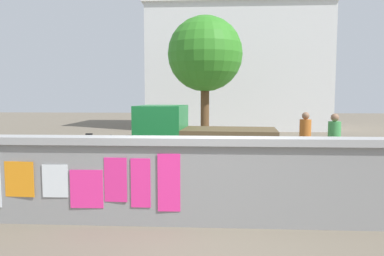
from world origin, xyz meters
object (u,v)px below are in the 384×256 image
Objects in this scene: person_bystander at (305,133)px; auto_rickshaw_truck at (199,142)px; motorcycle at (64,165)px; bicycle_near at (364,174)px; bicycle_far at (94,152)px; tree_roadside at (205,55)px; person_walking at (334,136)px.

auto_rickshaw_truck is at bearing -154.69° from person_bystander.
motorcycle is at bearing -157.63° from person_bystander.
bicycle_far is at bearing 159.39° from bicycle_near.
tree_roadside reaches higher than auto_rickshaw_truck.
motorcycle is at bearing -87.85° from bicycle_far.
bicycle_near is 7.52m from bicycle_far.
person_walking is at bearing 91.49° from bicycle_near.
bicycle_far is 6.81m from tree_roadside.
person_bystander is (6.32, 2.60, 0.52)m from motorcycle.
auto_rickshaw_truck is at bearing 19.34° from motorcycle.
bicycle_far is (-3.27, 1.37, -0.54)m from auto_rickshaw_truck.
motorcycle is 6.86m from person_bystander.
tree_roadside is (0.04, 6.19, 2.96)m from auto_rickshaw_truck.
person_bystander reaches higher than motorcycle.
auto_rickshaw_truck is at bearing 161.28° from bicycle_near.
person_walking is at bearing 9.83° from auto_rickshaw_truck.
tree_roadside is at bearing 89.67° from auto_rickshaw_truck.
bicycle_near is at bearing -18.72° from auto_rickshaw_truck.
person_walking is at bearing -55.65° from person_bystander.
bicycle_far is 0.31× the size of tree_roadside.
auto_rickshaw_truck is 2.29× the size of person_bystander.
bicycle_near and bicycle_far have the same top height.
motorcycle is (-3.18, -1.12, -0.44)m from auto_rickshaw_truck.
auto_rickshaw_truck reaches higher than person_bystander.
person_walking is 0.30× the size of tree_roadside.
bicycle_far is (-0.09, 2.49, -0.10)m from motorcycle.
tree_roadside reaches higher than motorcycle.
bicycle_far is at bearing 174.07° from person_walking.
bicycle_near is (6.95, -0.16, -0.10)m from motorcycle.
motorcycle is 7.14m from person_walking.
person_bystander is at bearing 1.04° from bicycle_far.
bicycle_near is 1.03× the size of person_bystander.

